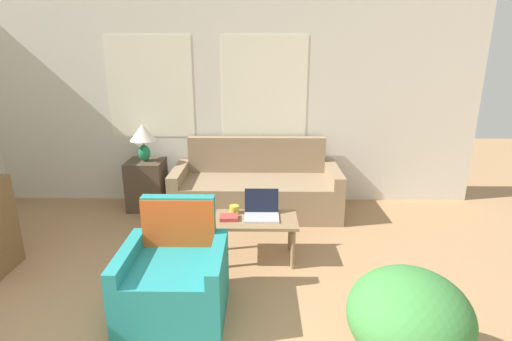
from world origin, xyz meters
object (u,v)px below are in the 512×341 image
object	(u,v)px
book_red	(229,217)
table_lamp	(143,136)
laptop	(262,211)
cup_navy	(234,209)
armchair	(175,280)
coffee_table	(256,224)
couch	(256,191)
potted_plant	(408,319)

from	to	relation	value
book_red	table_lamp	bearing A→B (deg)	130.94
laptop	cup_navy	bearing A→B (deg)	164.16
armchair	table_lamp	world-z (taller)	table_lamp
coffee_table	book_red	world-z (taller)	book_red
couch	table_lamp	distance (m)	1.60
table_lamp	coffee_table	bearing A→B (deg)	-42.96
table_lamp	laptop	world-z (taller)	table_lamp
cup_navy	laptop	bearing A→B (deg)	-15.84
laptop	coffee_table	bearing A→B (deg)	-136.45
cup_navy	potted_plant	xyz separation A→B (m)	(1.17, -1.64, -0.04)
cup_navy	book_red	distance (m)	0.16
armchair	book_red	world-z (taller)	armchair
couch	coffee_table	world-z (taller)	couch
table_lamp	coffee_table	world-z (taller)	table_lamp
table_lamp	cup_navy	size ratio (longest dim) A/B	4.90
cup_navy	book_red	xyz separation A→B (m)	(-0.04, -0.15, -0.02)
coffee_table	couch	bearing A→B (deg)	90.46
book_red	potted_plant	xyz separation A→B (m)	(1.22, -1.49, -0.01)
couch	book_red	bearing A→B (deg)	-101.22
table_lamp	book_red	size ratio (longest dim) A/B	2.60
armchair	table_lamp	xyz separation A→B (m)	(-0.82, 2.19, 0.69)
couch	cup_navy	xyz separation A→B (m)	(-0.21, -1.11, 0.20)
table_lamp	book_red	xyz separation A→B (m)	(1.19, -1.37, -0.51)
couch	cup_navy	world-z (taller)	couch
table_lamp	book_red	world-z (taller)	table_lamp
armchair	table_lamp	bearing A→B (deg)	110.61
armchair	cup_navy	world-z (taller)	armchair
coffee_table	laptop	distance (m)	0.14
potted_plant	armchair	bearing A→B (deg)	156.90
coffee_table	cup_navy	size ratio (longest dim) A/B	8.36
table_lamp	potted_plant	size ratio (longest dim) A/B	0.63
couch	armchair	distance (m)	2.17
table_lamp	cup_navy	world-z (taller)	table_lamp
coffee_table	laptop	world-z (taller)	laptop
laptop	cup_navy	xyz separation A→B (m)	(-0.27, 0.08, -0.02)
armchair	couch	bearing A→B (deg)	73.54
potted_plant	laptop	bearing A→B (deg)	119.82
laptop	table_lamp	bearing A→B (deg)	139.29
laptop	couch	bearing A→B (deg)	93.20
armchair	coffee_table	xyz separation A→B (m)	(0.63, 0.84, 0.10)
armchair	coffee_table	world-z (taller)	armchair
book_red	coffee_table	bearing A→B (deg)	4.38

